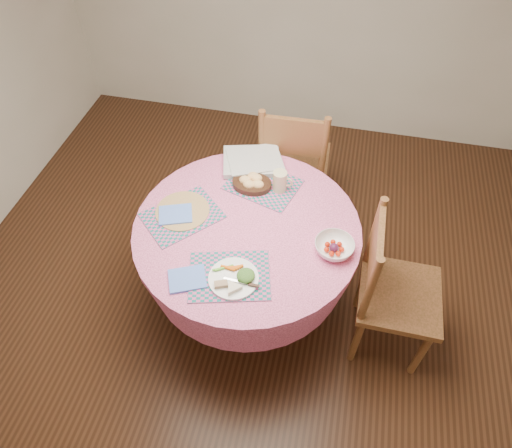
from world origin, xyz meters
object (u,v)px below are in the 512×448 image
(dining_table, at_px, (248,248))
(latte_mug, at_px, (280,181))
(wicker_trivet, at_px, (183,211))
(dinner_plate, at_px, (235,279))
(bread_bowl, at_px, (252,182))
(chair_back, at_px, (293,162))
(fruit_bowl, at_px, (334,247))
(chair_right, at_px, (391,289))

(dining_table, height_order, latte_mug, latte_mug)
(wicker_trivet, xyz_separation_m, dinner_plate, (0.40, -0.38, 0.02))
(bread_bowl, bearing_deg, chair_back, 71.55)
(bread_bowl, height_order, latte_mug, latte_mug)
(dinner_plate, relative_size, fruit_bowl, 0.99)
(chair_right, height_order, latte_mug, chair_right)
(chair_right, distance_m, latte_mug, 0.85)
(dining_table, height_order, wicker_trivet, wicker_trivet)
(wicker_trivet, distance_m, latte_mug, 0.58)
(chair_back, bearing_deg, chair_right, 125.90)
(chair_back, bearing_deg, fruit_bowl, 109.57)
(chair_back, xyz_separation_m, wicker_trivet, (-0.50, -0.79, 0.22))
(dinner_plate, xyz_separation_m, fruit_bowl, (0.45, 0.29, 0.01))
(chair_right, bearing_deg, latte_mug, 61.54)
(bread_bowl, distance_m, fruit_bowl, 0.63)
(chair_back, bearing_deg, wicker_trivet, 55.46)
(latte_mug, distance_m, fruit_bowl, 0.52)
(chair_right, height_order, fruit_bowl, chair_right)
(chair_back, relative_size, dinner_plate, 4.07)
(chair_back, xyz_separation_m, bread_bowl, (-0.17, -0.51, 0.25))
(chair_right, height_order, dinner_plate, chair_right)
(dining_table, bearing_deg, latte_mug, 68.55)
(chair_back, height_order, dinner_plate, chair_back)
(bread_bowl, bearing_deg, wicker_trivet, -140.12)
(chair_back, xyz_separation_m, fruit_bowl, (0.35, -0.88, 0.24))
(dining_table, xyz_separation_m, bread_bowl, (-0.04, 0.30, 0.23))
(chair_right, height_order, chair_back, chair_back)
(dinner_plate, bearing_deg, dining_table, 93.83)
(dinner_plate, bearing_deg, chair_right, 19.65)
(wicker_trivet, bearing_deg, bread_bowl, 39.88)
(chair_back, height_order, latte_mug, chair_back)
(wicker_trivet, distance_m, bread_bowl, 0.43)
(latte_mug, bearing_deg, wicker_trivet, -149.96)
(dinner_plate, distance_m, bread_bowl, 0.66)
(dining_table, xyz_separation_m, dinner_plate, (0.02, -0.36, 0.22))
(dining_table, distance_m, fruit_bowl, 0.53)
(dinner_plate, relative_size, latte_mug, 1.95)
(chair_right, height_order, wicker_trivet, chair_right)
(dinner_plate, bearing_deg, fruit_bowl, 33.00)
(dining_table, relative_size, chair_right, 1.24)
(chair_right, bearing_deg, chair_back, 38.42)
(chair_right, relative_size, fruit_bowl, 3.91)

